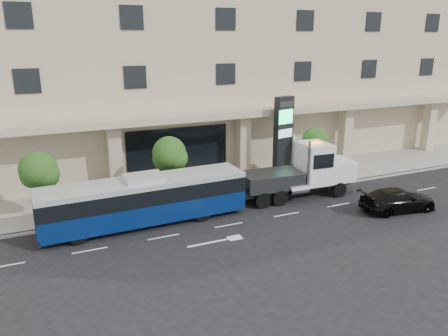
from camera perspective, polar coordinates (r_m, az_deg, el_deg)
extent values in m
plane|color=black|center=(27.40, -0.67, -6.29)|extent=(120.00, 120.00, 0.00)
cube|color=gray|center=(31.72, -4.23, -2.92)|extent=(120.00, 6.00, 0.15)
cube|color=gray|center=(29.08, -2.22, -4.74)|extent=(120.00, 0.30, 0.15)
cube|color=#C3AF92|center=(39.96, -9.82, 15.46)|extent=(60.00, 15.00, 20.00)
cube|color=#C3AF92|center=(32.07, -5.51, 6.74)|extent=(60.00, 2.80, 0.50)
cube|color=black|center=(33.80, -6.00, 1.95)|extent=(8.00, 0.12, 4.00)
cube|color=#C3AF92|center=(31.46, -14.05, 1.27)|extent=(0.90, 0.90, 4.90)
cube|color=#C3AF92|center=(34.46, 2.52, 3.08)|extent=(0.90, 0.90, 4.90)
cube|color=#C3AF92|center=(39.81, 15.59, 4.34)|extent=(0.90, 0.90, 4.90)
cube|color=#C3AF92|center=(46.72, 25.21, 5.12)|extent=(0.90, 0.90, 4.90)
cylinder|color=#422B19|center=(28.33, -22.72, -3.50)|extent=(0.14, 0.14, 2.80)
sphere|color=#124016|center=(27.82, -23.12, -0.17)|extent=(2.20, 2.20, 2.20)
sphere|color=#124016|center=(27.71, -22.31, -0.82)|extent=(1.65, 1.65, 1.65)
sphere|color=#124016|center=(28.12, -23.64, -0.91)|extent=(1.54, 1.54, 1.54)
cylinder|color=#422B19|center=(29.38, -7.04, -1.43)|extent=(0.14, 0.14, 2.94)
sphere|color=#124016|center=(28.87, -7.17, 1.97)|extent=(2.20, 2.20, 2.20)
sphere|color=#124016|center=(28.87, -6.36, 1.31)|extent=(1.65, 1.65, 1.65)
sphere|color=#124016|center=(29.09, -7.82, 1.20)|extent=(1.54, 1.54, 1.54)
cylinder|color=#422B19|center=(34.33, 11.64, 0.83)|extent=(0.14, 0.14, 2.73)
sphere|color=#124016|center=(33.92, 11.80, 3.55)|extent=(2.00, 2.00, 2.00)
sphere|color=#124016|center=(34.03, 12.44, 3.02)|extent=(1.50, 1.50, 1.50)
sphere|color=#124016|center=(34.00, 11.15, 2.94)|extent=(1.40, 1.40, 1.40)
cylinder|color=black|center=(24.92, -18.54, -8.38)|extent=(1.02, 0.33, 1.01)
cylinder|color=black|center=(26.85, -19.15, -6.60)|extent=(1.02, 0.33, 1.01)
cylinder|color=black|center=(26.55, -2.83, -5.91)|extent=(1.02, 0.33, 1.01)
cylinder|color=black|center=(28.37, -4.49, -4.42)|extent=(1.02, 0.33, 1.01)
cube|color=#061C53|center=(26.35, -10.24, -5.28)|extent=(12.15, 2.90, 1.21)
cube|color=black|center=(25.98, -10.36, -3.12)|extent=(12.15, 2.94, 0.91)
cube|color=#B5BABE|center=(25.78, -10.42, -1.85)|extent=(12.15, 2.90, 0.30)
cube|color=#B5BABE|center=(25.69, -10.46, -1.22)|extent=(2.26, 1.68, 0.30)
cube|color=#2D3033|center=(25.81, -23.19, -8.13)|extent=(0.22, 2.52, 0.30)
cube|color=#2D3033|center=(28.54, 1.48, -4.35)|extent=(0.22, 2.52, 0.30)
cube|color=#2D3033|center=(30.73, 9.54, -2.39)|extent=(8.22, 1.41, 0.38)
cube|color=white|center=(32.09, 14.46, -0.16)|extent=(2.04, 2.32, 1.44)
cube|color=silver|center=(32.64, 15.85, 0.01)|extent=(0.19, 1.93, 1.15)
cube|color=white|center=(30.87, 11.62, 0.67)|extent=(2.05, 2.51, 2.79)
cube|color=black|center=(31.24, 13.09, 1.59)|extent=(0.22, 2.12, 1.15)
cylinder|color=silver|center=(29.40, 10.98, 0.39)|extent=(0.18, 0.18, 3.27)
cylinder|color=silver|center=(31.14, 8.97, 1.41)|extent=(0.18, 0.18, 3.27)
cube|color=#2D3033|center=(29.56, 6.13, -1.55)|extent=(4.16, 2.53, 1.06)
cube|color=#2D3033|center=(28.82, 1.98, -3.16)|extent=(1.55, 0.35, 0.21)
cube|color=#2D3033|center=(28.75, 0.90, -4.02)|extent=(0.34, 1.74, 0.17)
cube|color=orange|center=(30.51, 11.77, 3.27)|extent=(0.88, 0.38, 0.13)
cylinder|color=black|center=(31.45, 14.78, -2.75)|extent=(1.07, 0.37, 1.06)
cylinder|color=black|center=(33.01, 12.78, -1.68)|extent=(1.07, 0.37, 1.06)
cylinder|color=black|center=(29.11, 7.30, -3.89)|extent=(1.07, 0.37, 1.06)
cylinder|color=black|center=(30.80, 5.55, -2.66)|extent=(1.07, 0.37, 1.06)
cylinder|color=black|center=(28.58, 5.07, -4.22)|extent=(1.07, 0.37, 1.06)
cylinder|color=black|center=(30.30, 3.43, -2.95)|extent=(1.07, 0.37, 1.06)
imported|color=black|center=(30.12, 21.75, -3.87)|extent=(5.24, 2.67, 1.46)
cube|color=black|center=(33.75, 7.72, 3.91)|extent=(1.66, 0.86, 6.33)
cube|color=#22CF76|center=(33.17, 8.10, 6.65)|extent=(1.35, 0.36, 1.06)
cube|color=silver|center=(33.41, 8.01, 4.51)|extent=(1.35, 0.36, 0.63)
cube|color=#262628|center=(33.02, 8.17, 8.27)|extent=(1.35, 0.36, 0.42)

